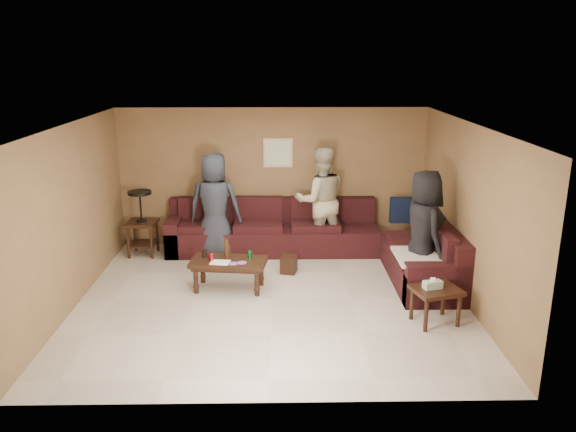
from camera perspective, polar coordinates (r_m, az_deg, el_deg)
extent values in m
plane|color=beige|center=(8.19, -1.66, -8.42)|extent=(5.50, 5.50, 0.00)
cube|color=white|center=(7.50, -1.82, 8.84)|extent=(5.50, 5.00, 0.10)
cube|color=olive|center=(10.17, -1.58, 3.95)|extent=(5.50, 0.10, 2.50)
cube|color=olive|center=(5.39, -2.04, -7.43)|extent=(5.50, 0.10, 2.50)
cube|color=olive|center=(8.26, -21.19, -0.09)|extent=(0.10, 5.00, 2.50)
cube|color=olive|center=(8.19, 17.89, 0.10)|extent=(0.10, 5.00, 2.50)
cube|color=#341114|center=(10.01, -1.55, -2.35)|extent=(3.70, 0.90, 0.45)
cube|color=#341114|center=(10.19, -1.56, 0.64)|extent=(3.70, 0.24, 0.45)
cube|color=#341114|center=(10.15, -11.38, -1.88)|extent=(0.24, 0.90, 0.63)
cube|color=#341114|center=(8.92, 13.36, -5.17)|extent=(0.90, 2.00, 0.45)
cube|color=#341114|center=(8.86, 15.62, -2.39)|extent=(0.24, 2.00, 0.45)
cube|color=#341114|center=(8.10, 14.91, -6.83)|extent=(0.90, 0.24, 0.63)
cube|color=#0F1832|center=(10.10, 11.59, 0.60)|extent=(0.45, 0.14, 0.45)
cube|color=beige|center=(8.39, 14.26, -4.02)|extent=(1.00, 0.85, 0.04)
cube|color=black|center=(8.40, -6.05, -4.65)|extent=(1.17, 0.69, 0.06)
cube|color=black|center=(8.42, -6.04, -5.03)|extent=(1.08, 0.60, 0.05)
cylinder|color=black|center=(8.40, -9.34, -6.46)|extent=(0.07, 0.07, 0.40)
cylinder|color=black|center=(8.22, -3.17, -6.80)|extent=(0.07, 0.07, 0.40)
cylinder|color=black|center=(8.76, -8.65, -5.46)|extent=(0.07, 0.07, 0.40)
cylinder|color=black|center=(8.59, -2.74, -5.75)|extent=(0.07, 0.07, 0.40)
cylinder|color=red|center=(8.37, -7.83, -4.11)|extent=(0.07, 0.07, 0.12)
cylinder|color=#167F30|center=(8.40, -3.90, -3.92)|extent=(0.07, 0.07, 0.12)
cylinder|color=#381F0C|center=(8.46, -6.25, -3.26)|extent=(0.07, 0.07, 0.28)
cylinder|color=black|center=(8.53, -8.48, -3.79)|extent=(0.08, 0.08, 0.11)
cube|color=white|center=(8.30, -6.91, -4.70)|extent=(0.31, 0.25, 0.00)
cylinder|color=#CF498A|center=(8.23, -5.58, -4.83)|extent=(0.14, 0.14, 0.01)
cylinder|color=#CF498A|center=(8.25, -4.68, -4.75)|extent=(0.14, 0.14, 0.01)
cube|color=black|center=(10.05, -14.63, -0.67)|extent=(0.53, 0.53, 0.05)
cube|color=black|center=(10.16, -14.48, -2.73)|extent=(0.46, 0.46, 0.03)
cylinder|color=black|center=(10.01, -15.93, -2.59)|extent=(0.05, 0.05, 0.58)
cylinder|color=black|center=(9.90, -13.71, -2.64)|extent=(0.05, 0.05, 0.58)
cylinder|color=black|center=(10.37, -15.28, -1.88)|extent=(0.05, 0.05, 0.58)
cylinder|color=black|center=(10.26, -13.13, -1.92)|extent=(0.05, 0.05, 0.58)
cylinder|color=black|center=(10.04, -14.65, -0.45)|extent=(0.18, 0.18, 0.03)
cylinder|color=black|center=(9.97, -14.75, 0.96)|extent=(0.03, 0.03, 0.48)
cylinder|color=black|center=(9.91, -14.85, 2.31)|extent=(0.40, 0.40, 0.05)
cube|color=black|center=(7.57, 14.84, -7.30)|extent=(0.70, 0.63, 0.05)
cylinder|color=black|center=(7.40, 13.86, -9.73)|extent=(0.05, 0.05, 0.46)
cylinder|color=black|center=(7.64, 16.96, -9.14)|extent=(0.05, 0.05, 0.46)
cylinder|color=black|center=(7.69, 12.48, -8.63)|extent=(0.05, 0.05, 0.46)
cylinder|color=black|center=(7.92, 15.51, -8.10)|extent=(0.05, 0.05, 0.46)
cube|color=silver|center=(7.52, 14.48, -6.78)|extent=(0.26, 0.18, 0.10)
cube|color=white|center=(7.49, 14.52, -6.28)|extent=(0.06, 0.04, 0.05)
cube|color=black|center=(9.06, 0.08, -4.92)|extent=(0.29, 0.29, 0.29)
cube|color=#CEB181|center=(10.07, -1.03, 6.43)|extent=(0.52, 0.03, 0.52)
cube|color=white|center=(10.05, -1.03, 6.41)|extent=(0.44, 0.01, 0.44)
imported|color=#272C37|center=(9.64, -7.44, 1.06)|extent=(0.94, 0.66, 1.83)
imported|color=tan|center=(9.77, 3.33, 1.58)|extent=(1.02, 0.85, 1.89)
imported|color=black|center=(8.47, 13.58, -1.46)|extent=(0.75, 0.99, 1.81)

